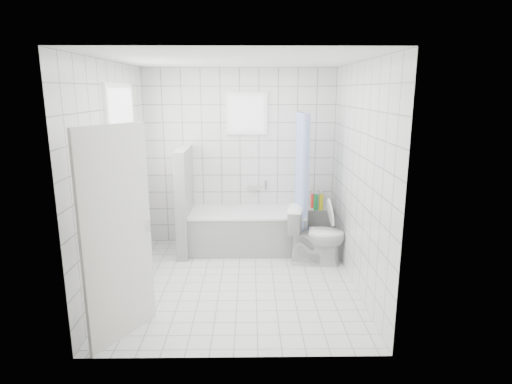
{
  "coord_description": "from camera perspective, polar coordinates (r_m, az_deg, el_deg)",
  "views": [
    {
      "loc": [
        0.15,
        -4.81,
        2.28
      ],
      "look_at": [
        0.22,
        0.35,
        1.05
      ],
      "focal_mm": 30.0,
      "sensor_mm": 36.0,
      "label": 1
    }
  ],
  "objects": [
    {
      "name": "wall_back",
      "position": [
        6.39,
        -2.13,
        4.57
      ],
      "size": [
        2.8,
        0.02,
        2.6
      ],
      "primitive_type": "cube",
      "color": "white",
      "rests_on": "ground"
    },
    {
      "name": "wall_left",
      "position": [
        5.15,
        -18.31,
        1.75
      ],
      "size": [
        0.02,
        3.0,
        2.6
      ],
      "primitive_type": "cube",
      "color": "white",
      "rests_on": "ground"
    },
    {
      "name": "window_left",
      "position": [
        5.37,
        -17.14,
        5.54
      ],
      "size": [
        0.01,
        0.9,
        1.4
      ],
      "primitive_type": "cube",
      "color": "white",
      "rests_on": "wall_left"
    },
    {
      "name": "bathtub",
      "position": [
        6.26,
        -1.18,
        -5.13
      ],
      "size": [
        1.64,
        0.77,
        0.58
      ],
      "color": "white",
      "rests_on": "ground"
    },
    {
      "name": "tub_faucet",
      "position": [
        6.43,
        -0.29,
        0.56
      ],
      "size": [
        0.18,
        0.06,
        0.06
      ],
      "primitive_type": "cube",
      "color": "silver",
      "rests_on": "wall_back"
    },
    {
      "name": "ceiling",
      "position": [
        4.82,
        -2.7,
        17.19
      ],
      "size": [
        3.0,
        3.0,
        0.0
      ],
      "primitive_type": "plane",
      "rotation": [
        3.14,
        0.0,
        0.0
      ],
      "color": "white",
      "rests_on": "ground"
    },
    {
      "name": "window_sill",
      "position": [
        5.5,
        -16.17,
        -2.09
      ],
      "size": [
        0.18,
        1.02,
        0.08
      ],
      "primitive_type": "cube",
      "color": "white",
      "rests_on": "wall_left"
    },
    {
      "name": "wall_right",
      "position": [
        5.07,
        13.51,
        1.88
      ],
      "size": [
        0.02,
        3.0,
        2.6
      ],
      "primitive_type": "cube",
      "color": "white",
      "rests_on": "ground"
    },
    {
      "name": "ledge_bottles",
      "position": [
        6.44,
        8.24,
        -1.24
      ],
      "size": [
        0.18,
        0.19,
        0.25
      ],
      "color": "#2217BD",
      "rests_on": "tiled_ledge"
    },
    {
      "name": "toilet",
      "position": [
        5.81,
        8.0,
        -5.73
      ],
      "size": [
        0.81,
        0.53,
        0.78
      ],
      "primitive_type": "imported",
      "rotation": [
        0.0,
        0.0,
        1.44
      ],
      "color": "white",
      "rests_on": "ground"
    },
    {
      "name": "curtain_rod",
      "position": [
        5.96,
        6.19,
        10.63
      ],
      "size": [
        0.02,
        0.8,
        0.02
      ],
      "primitive_type": "cylinder",
      "rotation": [
        1.57,
        0.0,
        0.0
      ],
      "color": "silver",
      "rests_on": "wall_back"
    },
    {
      "name": "ground",
      "position": [
        5.33,
        -2.39,
        -11.95
      ],
      "size": [
        3.0,
        3.0,
        0.0
      ],
      "primitive_type": "plane",
      "color": "white",
      "rests_on": "ground"
    },
    {
      "name": "wall_front",
      "position": [
        3.46,
        -3.28,
        -3.08
      ],
      "size": [
        2.8,
        0.02,
        2.6
      ],
      "primitive_type": "cube",
      "color": "white",
      "rests_on": "ground"
    },
    {
      "name": "sill_bottles",
      "position": [
        5.42,
        -16.28,
        -0.46
      ],
      "size": [
        0.17,
        0.73,
        0.33
      ],
      "color": "#DB5586",
      "rests_on": "window_sill"
    },
    {
      "name": "door",
      "position": [
        4.07,
        -17.97,
        -5.58
      ],
      "size": [
        0.44,
        0.71,
        2.0
      ],
      "primitive_type": "cube",
      "rotation": [
        0.0,
        0.0,
        -0.53
      ],
      "color": "silver",
      "rests_on": "ground"
    },
    {
      "name": "window_back",
      "position": [
        6.28,
        -1.27,
        10.38
      ],
      "size": [
        0.5,
        0.01,
        0.5
      ],
      "primitive_type": "cube",
      "color": "white",
      "rests_on": "wall_back"
    },
    {
      "name": "tiled_ledge",
      "position": [
        6.58,
        8.08,
        -4.46
      ],
      "size": [
        0.4,
        0.24,
        0.55
      ],
      "primitive_type": "cube",
      "color": "white",
      "rests_on": "ground"
    },
    {
      "name": "shower_curtain",
      "position": [
        5.94,
        6.12,
        1.87
      ],
      "size": [
        0.14,
        0.48,
        1.78
      ],
      "primitive_type": null,
      "color": "#4D71E3",
      "rests_on": "curtain_rod"
    },
    {
      "name": "partition_wall",
      "position": [
        6.15,
        -9.47,
        -1.18
      ],
      "size": [
        0.15,
        0.85,
        1.5
      ],
      "primitive_type": "cube",
      "color": "white",
      "rests_on": "ground"
    }
  ]
}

